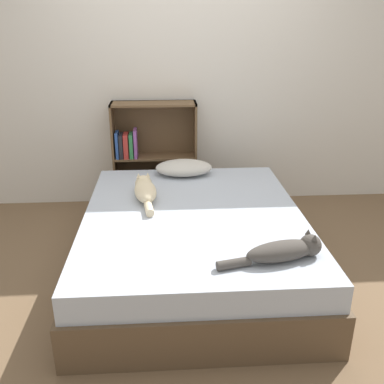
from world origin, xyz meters
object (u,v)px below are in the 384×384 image
(bed, at_px, (193,242))
(bookshelf, at_px, (151,153))
(cat_dark, at_px, (286,250))
(pillow, at_px, (184,168))
(cat_light, at_px, (145,190))

(bed, distance_m, bookshelf, 1.33)
(cat_dark, height_order, bookshelf, bookshelf)
(pillow, relative_size, cat_dark, 0.79)
(cat_dark, distance_m, bookshelf, 2.08)
(bed, xyz_separation_m, cat_dark, (0.48, -0.66, 0.30))
(pillow, bearing_deg, cat_light, -122.58)
(pillow, bearing_deg, bookshelf, 122.62)
(pillow, relative_size, bookshelf, 0.48)
(cat_light, height_order, bookshelf, bookshelf)
(bed, xyz_separation_m, cat_light, (-0.35, 0.30, 0.30))
(pillow, bearing_deg, bed, -87.86)
(cat_light, bearing_deg, pillow, -40.02)
(bed, xyz_separation_m, bookshelf, (-0.32, 1.26, 0.30))
(pillow, xyz_separation_m, bookshelf, (-0.29, 0.46, -0.00))
(pillow, relative_size, cat_light, 0.88)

